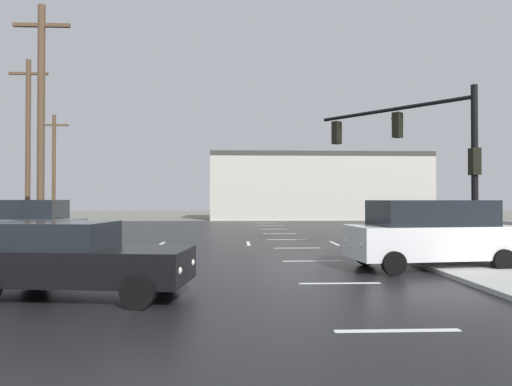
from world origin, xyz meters
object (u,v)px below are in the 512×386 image
Objects in this scene: suv_white at (431,233)px; sedan_black at (73,258)px; utility_pole_distant at (54,167)px; utility_pole_far at (28,144)px; utility_pole_mid at (41,123)px; traffic_signal_mast at (423,145)px; suv_grey at (18,224)px.

suv_white is 9.84m from sedan_black.
utility_pole_distant is (-20.13, 22.99, 3.47)m from suv_white.
suv_white is 0.50× the size of utility_pole_far.
utility_pole_mid reaches higher than utility_pole_distant.
utility_pole_mid is 0.97× the size of utility_pole_far.
utility_pole_mid is at bearing -69.73° from utility_pole_distant.
utility_pole_distant reaches higher than traffic_signal_mast.
utility_pole_distant is at bearing 104.00° from utility_pole_far.
utility_pole_distant is at bearing 110.27° from utility_pole_mid.
utility_pole_mid reaches higher than sedan_black.
suv_white is at bearing -48.79° from utility_pole_distant.
utility_pole_far is at bearing 117.15° from utility_pole_mid.
traffic_signal_mast is 0.57× the size of utility_pole_far.
suv_grey is at bearing -26.05° from suv_white.
sedan_black is 0.47× the size of utility_pole_far.
traffic_signal_mast is at bearing -7.67° from utility_pole_mid.
utility_pole_mid is 9.26m from utility_pole_far.
sedan_black is 10.36m from utility_pole_mid.
suv_grey is at bearing -72.24° from utility_pole_distant.
utility_pole_far is (-18.69, 10.19, 1.19)m from traffic_signal_mast.
utility_pole_mid is (-4.27, 8.44, 4.23)m from sedan_black.
suv_grey is 10.15m from sedan_black.
suv_white is 0.51× the size of utility_pole_mid.
sedan_black is at bearing 121.84° from suv_grey.
sedan_black is at bearing 80.84° from traffic_signal_mast.
utility_pole_distant is (-10.95, 26.53, 3.71)m from sedan_black.
suv_white is (14.42, -5.15, 0.00)m from suv_grey.
suv_grey and suv_white have the same top height.
utility_pole_far reaches higher than utility_pole_distant.
utility_pole_mid is at bearing -26.41° from suv_white.
suv_white is at bearing -20.00° from utility_pole_mid.
suv_grey is 15.31m from suv_white.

